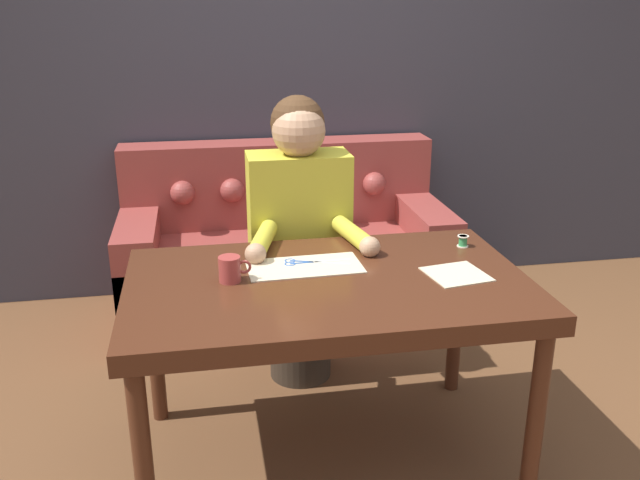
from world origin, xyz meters
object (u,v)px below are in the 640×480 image
couch (284,255)px  thread_spool (463,241)px  dining_table (328,298)px  scissors (306,262)px  mug (230,269)px  person (299,239)px

couch → thread_spool: 1.30m
dining_table → scissors: size_ratio=5.62×
scissors → mug: bearing=-156.7°
couch → dining_table: bearing=-90.6°
couch → mug: (-0.35, -1.27, 0.45)m
dining_table → mug: size_ratio=12.36×
dining_table → person: person is taller
dining_table → couch: size_ratio=0.81×
mug → dining_table: bearing=-7.1°
couch → mug: size_ratio=15.22×
dining_table → scissors: scissors is taller
thread_spool → scissors: bearing=-174.1°
dining_table → mug: 0.36m
person → thread_spool: person is taller
mug → scissors: bearing=23.3°
dining_table → person: size_ratio=1.09×
person → thread_spool: (0.59, -0.37, 0.08)m
mug → couch: bearing=74.8°
dining_table → thread_spool: (0.58, 0.23, 0.09)m
dining_table → mug: bearing=172.9°
person → scissors: bearing=-95.5°
couch → thread_spool: couch is taller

